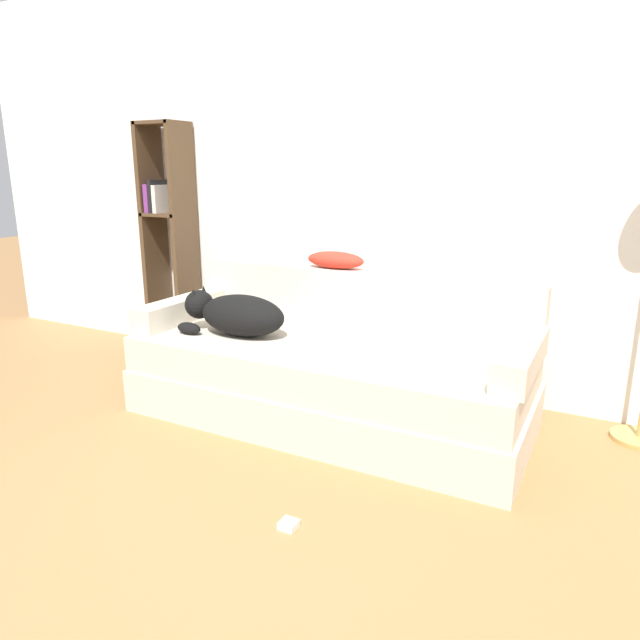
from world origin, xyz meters
name	(u,v)px	position (x,y,z in m)	size (l,w,h in m)	color
ground_plane	(109,592)	(0.00, 0.00, 0.00)	(20.00, 20.00, 0.00)	#9E7042
wall_back	(380,172)	(0.00, 2.30, 1.35)	(7.11, 0.06, 2.70)	white
couch	(328,381)	(0.02, 1.58, 0.22)	(2.18, 0.94, 0.45)	beige
couch_backrest	(359,298)	(0.02, 1.98, 0.62)	(2.14, 0.15, 0.34)	beige
couch_arm_left	(184,309)	(-1.00, 1.57, 0.52)	(0.15, 0.75, 0.15)	beige
couch_arm_right	(522,358)	(1.03, 1.57, 0.52)	(0.15, 0.75, 0.15)	beige
dog	(236,314)	(-0.53, 1.48, 0.57)	(0.66, 0.32, 0.25)	black
laptop	(324,346)	(0.04, 1.49, 0.46)	(0.39, 0.31, 0.02)	#B7B7BC
throw_pillow	(335,260)	(-0.15, 1.99, 0.84)	(0.37, 0.15, 0.10)	red
bookshelf	(168,230)	(-1.59, 2.12, 0.93)	(0.34, 0.26, 1.69)	#4C3823
power_adapter	(289,525)	(0.35, 0.59, 0.01)	(0.07, 0.07, 0.03)	white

